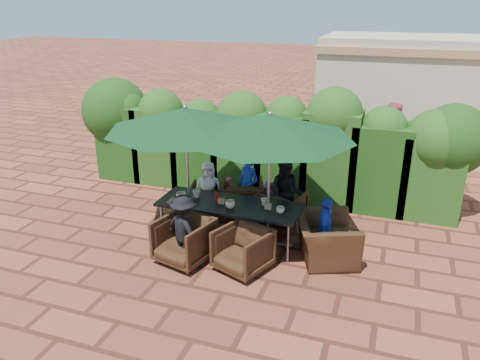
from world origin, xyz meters
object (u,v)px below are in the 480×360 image
(chair_far_left, at_px, (208,197))
(chair_end_right, at_px, (326,232))
(umbrella_left, at_px, (185,119))
(dining_table, at_px, (229,207))
(chair_far_right, at_px, (281,208))
(umbrella_right, at_px, (270,126))
(chair_near_right, at_px, (243,248))
(chair_near_left, at_px, (184,238))
(chair_far_mid, at_px, (242,197))

(chair_far_left, bearing_deg, chair_end_right, 145.52)
(umbrella_left, relative_size, chair_end_right, 2.51)
(dining_table, height_order, umbrella_left, umbrella_left)
(chair_far_left, relative_size, chair_far_right, 0.83)
(umbrella_left, distance_m, chair_end_right, 3.08)
(chair_far_left, distance_m, chair_far_right, 1.61)
(umbrella_right, distance_m, chair_near_right, 2.02)
(dining_table, height_order, chair_far_left, dining_table)
(chair_far_left, bearing_deg, chair_near_left, 88.46)
(umbrella_right, bearing_deg, chair_near_right, -100.79)
(chair_near_left, distance_m, chair_end_right, 2.38)
(dining_table, height_order, chair_end_right, chair_end_right)
(umbrella_right, xyz_separation_m, chair_end_right, (1.04, -0.06, -1.73))
(dining_table, xyz_separation_m, chair_far_right, (0.75, 0.83, -0.26))
(dining_table, xyz_separation_m, umbrella_left, (-0.80, 0.02, 1.54))
(umbrella_right, height_order, chair_near_left, umbrella_right)
(chair_far_mid, relative_size, chair_end_right, 0.76)
(chair_near_left, bearing_deg, umbrella_right, 52.65)
(chair_far_left, height_order, chair_far_mid, chair_far_mid)
(chair_end_right, bearing_deg, chair_far_right, 27.73)
(chair_far_right, bearing_deg, chair_far_left, 5.55)
(chair_far_right, distance_m, chair_near_right, 1.69)
(umbrella_left, bearing_deg, chair_near_right, -32.78)
(chair_near_left, height_order, chair_near_right, chair_near_left)
(chair_far_mid, xyz_separation_m, chair_near_right, (0.66, -1.90, -0.03))
(dining_table, relative_size, chair_near_right, 3.20)
(chair_far_right, bearing_deg, chair_near_left, 66.56)
(chair_far_mid, bearing_deg, chair_far_right, 145.44)
(umbrella_right, distance_m, chair_end_right, 2.01)
(umbrella_left, height_order, chair_far_left, umbrella_left)
(chair_near_left, bearing_deg, chair_end_right, 35.88)
(chair_far_left, bearing_deg, umbrella_right, 135.22)
(umbrella_left, height_order, chair_far_right, umbrella_left)
(umbrella_right, xyz_separation_m, chair_near_right, (-0.17, -0.87, -1.82))
(umbrella_left, relative_size, chair_near_right, 3.52)
(umbrella_left, height_order, chair_far_mid, umbrella_left)
(chair_near_right, distance_m, chair_end_right, 1.46)
(umbrella_right, relative_size, chair_end_right, 2.53)
(chair_far_right, relative_size, chair_end_right, 0.75)
(chair_near_right, bearing_deg, umbrella_left, 168.74)
(dining_table, distance_m, chair_far_left, 1.36)
(umbrella_left, bearing_deg, chair_far_mid, 56.48)
(chair_end_right, bearing_deg, umbrella_right, 65.20)
(dining_table, relative_size, chair_far_left, 3.69)
(chair_near_right, bearing_deg, chair_near_left, -155.26)
(chair_far_right, distance_m, chair_near_left, 2.12)
(chair_far_right, height_order, chair_near_right, chair_far_right)
(chair_near_left, bearing_deg, chair_near_right, 17.69)
(umbrella_left, distance_m, chair_near_left, 2.04)
(umbrella_left, height_order, umbrella_right, same)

